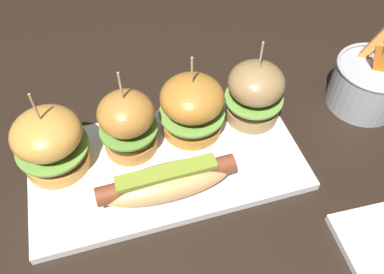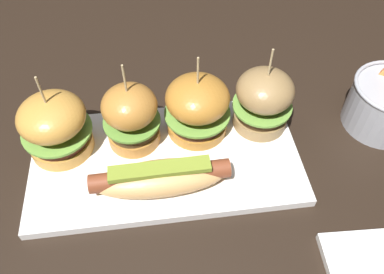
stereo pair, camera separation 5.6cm
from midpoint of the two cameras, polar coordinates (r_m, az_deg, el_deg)
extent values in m
plane|color=black|center=(0.60, -6.40, -4.31)|extent=(3.00, 3.00, 0.00)
cube|color=white|center=(0.59, -6.46, -3.92)|extent=(0.40, 0.21, 0.01)
ellipsoid|color=tan|center=(0.54, -6.62, -6.72)|extent=(0.19, 0.06, 0.04)
cylinder|color=brown|center=(0.54, -6.67, -6.40)|extent=(0.19, 0.03, 0.03)
cube|color=olive|center=(0.52, -6.83, -5.41)|extent=(0.14, 0.03, 0.01)
cylinder|color=gold|center=(0.61, -21.59, -3.16)|extent=(0.10, 0.10, 0.02)
cylinder|color=#582B1E|center=(0.60, -22.09, -2.10)|extent=(0.09, 0.09, 0.02)
cylinder|color=#6B9E3D|center=(0.59, -22.37, -1.51)|extent=(0.10, 0.10, 0.00)
ellipsoid|color=gold|center=(0.57, -23.24, 0.36)|extent=(0.10, 0.10, 0.06)
cylinder|color=tan|center=(0.54, -24.61, 3.28)|extent=(0.00, 0.00, 0.06)
cylinder|color=#B87932|center=(0.60, -11.55, -0.84)|extent=(0.08, 0.08, 0.02)
cylinder|color=#45331C|center=(0.59, -11.85, 0.38)|extent=(0.07, 0.07, 0.02)
cylinder|color=#609338|center=(0.58, -12.02, 1.09)|extent=(0.09, 0.09, 0.00)
ellipsoid|color=#B87932|center=(0.56, -12.54, 3.22)|extent=(0.08, 0.08, 0.06)
cylinder|color=tan|center=(0.53, -13.35, 6.54)|extent=(0.00, 0.00, 0.06)
cylinder|color=#B5762B|center=(0.62, -2.59, 1.71)|extent=(0.09, 0.09, 0.02)
cylinder|color=#4D2E21|center=(0.61, -2.65, 2.77)|extent=(0.09, 0.09, 0.02)
cylinder|color=#6B9E3D|center=(0.60, -2.68, 3.44)|extent=(0.10, 0.10, 0.00)
ellipsoid|color=#B5762B|center=(0.58, -2.80, 5.60)|extent=(0.10, 0.10, 0.06)
cylinder|color=tan|center=(0.55, -2.97, 8.95)|extent=(0.00, 0.00, 0.06)
cylinder|color=olive|center=(0.64, 6.28, 3.72)|extent=(0.09, 0.09, 0.02)
cylinder|color=#3D2914|center=(0.62, 6.42, 4.91)|extent=(0.08, 0.08, 0.02)
cylinder|color=#6B9E3D|center=(0.62, 6.50, 5.57)|extent=(0.09, 0.09, 0.00)
ellipsoid|color=olive|center=(0.60, 6.77, 7.73)|extent=(0.09, 0.09, 0.06)
cylinder|color=tan|center=(0.57, 7.18, 11.06)|extent=(0.00, 0.00, 0.06)
cylinder|color=#A8AAB2|center=(0.71, 22.30, 6.82)|extent=(0.12, 0.12, 0.08)
torus|color=#A8AAB2|center=(0.68, 23.31, 9.29)|extent=(0.12, 0.12, 0.01)
cube|color=orange|center=(0.68, 23.32, 9.72)|extent=(0.03, 0.02, 0.08)
cube|color=orange|center=(0.68, 23.94, 9.43)|extent=(0.03, 0.02, 0.08)
cube|color=orange|center=(0.70, 22.76, 12.03)|extent=(0.07, 0.02, 0.09)
cube|color=orange|center=(0.71, 24.24, 10.12)|extent=(0.03, 0.02, 0.06)
camera|label=1|loc=(0.03, -92.87, -3.41)|focal=36.42mm
camera|label=2|loc=(0.03, 87.13, 3.41)|focal=36.42mm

